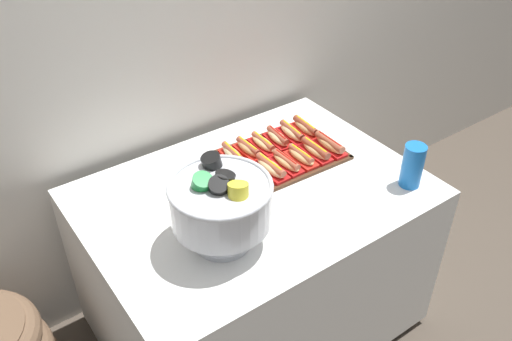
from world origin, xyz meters
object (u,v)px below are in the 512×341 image
(hot_dog_4, at_px, (315,151))
(hot_dog_8, at_px, (263,144))
(hot_dog_1, at_px, (271,168))
(serving_tray, at_px, (282,156))
(hot_dog_10, at_px, (292,133))
(hot_dog_9, at_px, (278,138))
(buffet_table, at_px, (254,259))
(cup_stack, at_px, (412,166))
(hot_dog_7, at_px, (248,149))
(hot_dog_2, at_px, (286,162))
(hot_dog_6, at_px, (233,155))
(hot_dog_11, at_px, (305,128))
(punch_bowl, at_px, (221,202))
(hot_dog_0, at_px, (255,175))
(hot_dog_5, at_px, (330,145))
(hot_dog_3, at_px, (301,157))

(hot_dog_4, relative_size, hot_dog_8, 1.02)
(hot_dog_1, distance_m, hot_dog_4, 0.23)
(serving_tray, height_order, hot_dog_10, hot_dog_10)
(hot_dog_8, bearing_deg, hot_dog_9, -2.03)
(buffet_table, height_order, cup_stack, cup_stack)
(hot_dog_4, distance_m, hot_dog_7, 0.28)
(hot_dog_10, bearing_deg, cup_stack, -71.52)
(hot_dog_2, xyz_separation_m, hot_dog_9, (0.08, 0.16, 0.00))
(buffet_table, relative_size, hot_dog_9, 8.18)
(hot_dog_6, xyz_separation_m, hot_dog_9, (0.22, -0.01, 0.00))
(cup_stack, bearing_deg, hot_dog_11, 100.77)
(hot_dog_6, height_order, cup_stack, cup_stack)
(hot_dog_8, distance_m, punch_bowl, 0.59)
(hot_dog_0, bearing_deg, hot_dog_6, 87.97)
(serving_tray, bearing_deg, hot_dog_2, -116.47)
(hot_dog_10, bearing_deg, hot_dog_0, -153.22)
(hot_dog_1, relative_size, hot_dog_8, 1.06)
(hot_dog_6, distance_m, hot_dog_10, 0.30)
(hot_dog_11, relative_size, cup_stack, 0.94)
(hot_dog_0, distance_m, hot_dog_6, 0.17)
(hot_dog_4, distance_m, hot_dog_9, 0.18)
(hot_dog_6, bearing_deg, hot_dog_7, -2.03)
(hot_dog_4, height_order, hot_dog_9, same)
(hot_dog_6, height_order, hot_dog_11, hot_dog_11)
(buffet_table, relative_size, hot_dog_11, 7.71)
(hot_dog_8, relative_size, hot_dog_9, 1.03)
(buffet_table, height_order, hot_dog_2, hot_dog_2)
(hot_dog_8, relative_size, punch_bowl, 0.47)
(hot_dog_1, distance_m, punch_bowl, 0.44)
(hot_dog_0, relative_size, hot_dog_7, 1.18)
(hot_dog_2, relative_size, hot_dog_11, 0.99)
(hot_dog_4, xyz_separation_m, hot_dog_11, (0.08, 0.16, 0.00))
(serving_tray, bearing_deg, hot_dog_1, -145.77)
(hot_dog_10, bearing_deg, serving_tray, -145.77)
(hot_dog_7, bearing_deg, serving_tray, -38.28)
(buffet_table, relative_size, serving_tray, 2.61)
(hot_dog_1, distance_m, hot_dog_5, 0.30)
(buffet_table, xyz_separation_m, hot_dog_0, (0.04, 0.05, 0.40))
(buffet_table, bearing_deg, hot_dog_9, 37.21)
(hot_dog_0, xyz_separation_m, hot_dog_10, (0.31, 0.15, 0.00))
(hot_dog_9, bearing_deg, hot_dog_6, 177.97)
(hot_dog_4, distance_m, hot_dog_5, 0.08)
(hot_dog_9, relative_size, punch_bowl, 0.46)
(buffet_table, distance_m, hot_dog_3, 0.48)
(hot_dog_2, distance_m, hot_dog_5, 0.23)
(hot_dog_6, bearing_deg, buffet_table, -101.90)
(hot_dog_8, bearing_deg, hot_dog_0, -134.30)
(hot_dog_1, distance_m, hot_dog_8, 0.18)
(hot_dog_1, xyz_separation_m, hot_dog_4, (0.22, -0.01, -0.00))
(hot_dog_3, xyz_separation_m, hot_dog_11, (0.16, 0.16, 0.00))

